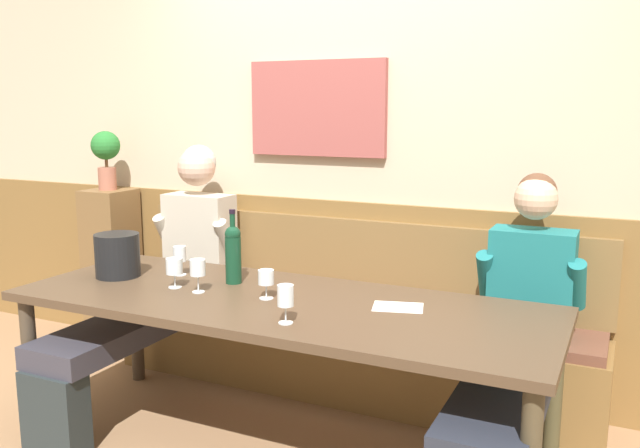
{
  "coord_description": "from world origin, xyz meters",
  "views": [
    {
      "loc": [
        1.37,
        -2.36,
        1.56
      ],
      "look_at": [
        0.05,
        0.44,
        1.01
      ],
      "focal_mm": 37.13,
      "sensor_mm": 36.0,
      "label": 1
    }
  ],
  "objects_px": {
    "potted_plant": "(106,153)",
    "person_right_seat": "(162,275)",
    "wine_glass_right_end": "(286,298)",
    "wine_glass_mid_right": "(180,256)",
    "wine_bottle_clear_water": "(233,252)",
    "wine_glass_left_end": "(174,267)",
    "wine_glass_near_bucket": "(198,269)",
    "person_left_seat": "(517,334)",
    "dining_table": "(278,314)",
    "wall_bench": "(343,343)",
    "ice_bucket": "(117,255)",
    "wine_glass_center_rear": "(266,278)"
  },
  "relations": [
    {
      "from": "wine_bottle_clear_water",
      "to": "potted_plant",
      "type": "height_order",
      "value": "potted_plant"
    },
    {
      "from": "wall_bench",
      "to": "ice_bucket",
      "type": "bearing_deg",
      "value": -142.23
    },
    {
      "from": "dining_table",
      "to": "wine_glass_right_end",
      "type": "height_order",
      "value": "wine_glass_right_end"
    },
    {
      "from": "wine_glass_right_end",
      "to": "wine_glass_mid_right",
      "type": "bearing_deg",
      "value": 152.43
    },
    {
      "from": "dining_table",
      "to": "wine_glass_left_end",
      "type": "relative_size",
      "value": 17.19
    },
    {
      "from": "wall_bench",
      "to": "wine_glass_right_end",
      "type": "xyz_separation_m",
      "value": [
        0.19,
        -1.0,
        0.54
      ]
    },
    {
      "from": "wall_bench",
      "to": "ice_bucket",
      "type": "relative_size",
      "value": 12.41
    },
    {
      "from": "wine_glass_mid_right",
      "to": "wine_glass_near_bucket",
      "type": "bearing_deg",
      "value": -39.42
    },
    {
      "from": "wine_glass_left_end",
      "to": "wine_glass_near_bucket",
      "type": "bearing_deg",
      "value": -7.26
    },
    {
      "from": "wine_glass_right_end",
      "to": "wine_glass_left_end",
      "type": "bearing_deg",
      "value": 161.81
    },
    {
      "from": "wall_bench",
      "to": "wine_glass_right_end",
      "type": "bearing_deg",
      "value": -79.44
    },
    {
      "from": "potted_plant",
      "to": "ice_bucket",
      "type": "bearing_deg",
      "value": -45.23
    },
    {
      "from": "wine_bottle_clear_water",
      "to": "wine_glass_left_end",
      "type": "distance_m",
      "value": 0.28
    },
    {
      "from": "person_left_seat",
      "to": "potted_plant",
      "type": "relative_size",
      "value": 3.54
    },
    {
      "from": "potted_plant",
      "to": "dining_table",
      "type": "bearing_deg",
      "value": -24.51
    },
    {
      "from": "person_left_seat",
      "to": "wine_glass_left_end",
      "type": "bearing_deg",
      "value": -166.47
    },
    {
      "from": "ice_bucket",
      "to": "wine_glass_mid_right",
      "type": "xyz_separation_m",
      "value": [
        0.27,
        0.15,
        -0.01
      ]
    },
    {
      "from": "wall_bench",
      "to": "wine_glass_center_rear",
      "type": "bearing_deg",
      "value": -94.03
    },
    {
      "from": "wine_glass_near_bucket",
      "to": "wine_glass_mid_right",
      "type": "height_order",
      "value": "wine_glass_near_bucket"
    },
    {
      "from": "wall_bench",
      "to": "wine_glass_left_end",
      "type": "distance_m",
      "value": 1.07
    },
    {
      "from": "wine_glass_near_bucket",
      "to": "potted_plant",
      "type": "bearing_deg",
      "value": 147.4
    },
    {
      "from": "ice_bucket",
      "to": "wine_glass_mid_right",
      "type": "relative_size",
      "value": 1.48
    },
    {
      "from": "person_right_seat",
      "to": "wine_glass_center_rear",
      "type": "bearing_deg",
      "value": -22.63
    },
    {
      "from": "person_right_seat",
      "to": "wine_glass_right_end",
      "type": "bearing_deg",
      "value": -29.4
    },
    {
      "from": "ice_bucket",
      "to": "potted_plant",
      "type": "height_order",
      "value": "potted_plant"
    },
    {
      "from": "person_right_seat",
      "to": "person_left_seat",
      "type": "height_order",
      "value": "person_right_seat"
    },
    {
      "from": "wine_glass_right_end",
      "to": "wall_bench",
      "type": "bearing_deg",
      "value": 100.56
    },
    {
      "from": "wall_bench",
      "to": "wine_glass_right_end",
      "type": "relative_size",
      "value": 17.54
    },
    {
      "from": "wall_bench",
      "to": "dining_table",
      "type": "relative_size",
      "value": 1.12
    },
    {
      "from": "wall_bench",
      "to": "potted_plant",
      "type": "xyz_separation_m",
      "value": [
        -1.66,
        0.03,
        0.99
      ]
    },
    {
      "from": "dining_table",
      "to": "potted_plant",
      "type": "height_order",
      "value": "potted_plant"
    },
    {
      "from": "ice_bucket",
      "to": "potted_plant",
      "type": "bearing_deg",
      "value": 134.77
    },
    {
      "from": "potted_plant",
      "to": "wine_bottle_clear_water",
      "type": "bearing_deg",
      "value": -24.49
    },
    {
      "from": "wine_glass_mid_right",
      "to": "dining_table",
      "type": "bearing_deg",
      "value": -13.94
    },
    {
      "from": "ice_bucket",
      "to": "wine_glass_center_rear",
      "type": "height_order",
      "value": "ice_bucket"
    },
    {
      "from": "person_left_seat",
      "to": "wall_bench",
      "type": "bearing_deg",
      "value": 157.74
    },
    {
      "from": "person_left_seat",
      "to": "wine_bottle_clear_water",
      "type": "distance_m",
      "value": 1.34
    },
    {
      "from": "wine_glass_center_rear",
      "to": "wine_bottle_clear_water",
      "type": "bearing_deg",
      "value": 149.19
    },
    {
      "from": "wine_glass_right_end",
      "to": "potted_plant",
      "type": "xyz_separation_m",
      "value": [
        -1.84,
        1.03,
        0.44
      ]
    },
    {
      "from": "ice_bucket",
      "to": "wine_glass_right_end",
      "type": "distance_m",
      "value": 1.14
    },
    {
      "from": "wine_bottle_clear_water",
      "to": "wine_glass_mid_right",
      "type": "distance_m",
      "value": 0.33
    },
    {
      "from": "ice_bucket",
      "to": "wine_glass_mid_right",
      "type": "distance_m",
      "value": 0.31
    },
    {
      "from": "wall_bench",
      "to": "wine_glass_left_end",
      "type": "height_order",
      "value": "wall_bench"
    },
    {
      "from": "wine_glass_left_end",
      "to": "ice_bucket",
      "type": "bearing_deg",
      "value": 172.55
    },
    {
      "from": "wall_bench",
      "to": "wine_glass_center_rear",
      "type": "xyz_separation_m",
      "value": [
        -0.05,
        -0.74,
        0.53
      ]
    },
    {
      "from": "wall_bench",
      "to": "wine_glass_left_end",
      "type": "relative_size",
      "value": 19.33
    },
    {
      "from": "potted_plant",
      "to": "person_right_seat",
      "type": "bearing_deg",
      "value": -28.97
    },
    {
      "from": "wall_bench",
      "to": "person_left_seat",
      "type": "xyz_separation_m",
      "value": [
        0.98,
        -0.4,
        0.32
      ]
    },
    {
      "from": "wine_glass_mid_right",
      "to": "person_left_seat",
      "type": "bearing_deg",
      "value": 5.6
    },
    {
      "from": "dining_table",
      "to": "wine_glass_left_end",
      "type": "distance_m",
      "value": 0.56
    }
  ]
}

